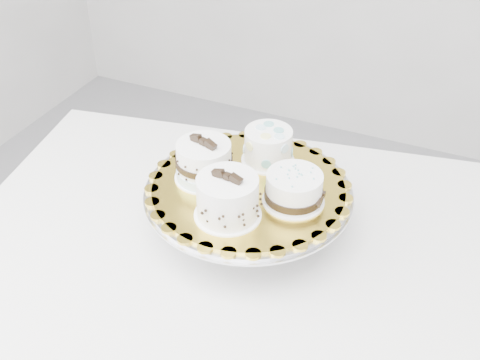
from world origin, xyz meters
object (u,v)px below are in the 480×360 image
at_px(cake_board, 248,187).
at_px(cake_swirl, 228,198).
at_px(cake_ribbon, 294,189).
at_px(cake_dots, 268,146).
at_px(cake_banded, 204,163).
at_px(cake_stand, 248,202).
at_px(table, 267,282).

relative_size(cake_board, cake_swirl, 3.03).
bearing_deg(cake_ribbon, cake_dots, 129.75).
xyz_separation_m(cake_banded, cake_dots, (0.09, 0.10, 0.00)).
xyz_separation_m(cake_stand, cake_swirl, (0.00, -0.09, 0.07)).
xyz_separation_m(cake_board, cake_swirl, (0.00, -0.09, 0.04)).
bearing_deg(cake_banded, cake_ribbon, 16.42).
relative_size(cake_stand, cake_swirl, 3.30).
bearing_deg(cake_ribbon, cake_board, 172.39).
bearing_deg(table, cake_ribbon, 33.46).
height_order(cake_swirl, cake_dots, cake_swirl).
distance_m(cake_banded, cake_ribbon, 0.18).
bearing_deg(cake_swirl, cake_banded, 142.76).
height_order(cake_dots, cake_ribbon, cake_dots).
xyz_separation_m(cake_board, cake_ribbon, (0.09, -0.01, 0.03)).
bearing_deg(cake_ribbon, cake_banded, 177.86).
bearing_deg(cake_dots, cake_swirl, -90.08).
relative_size(cake_stand, cake_ribbon, 3.33).
distance_m(cake_stand, cake_ribbon, 0.11).
xyz_separation_m(table, cake_banded, (-0.14, 0.03, 0.22)).
bearing_deg(table, cake_banded, 157.80).
distance_m(cake_swirl, cake_banded, 0.12).
distance_m(cake_stand, cake_swirl, 0.12).
bearing_deg(cake_dots, cake_stand, -90.68).
height_order(cake_stand, cake_swirl, cake_swirl).
xyz_separation_m(cake_board, cake_dots, (0.00, 0.09, 0.04)).
relative_size(cake_banded, cake_ribbon, 1.08).
xyz_separation_m(cake_swirl, cake_dots, (0.00, 0.18, -0.00)).
height_order(cake_board, cake_swirl, cake_swirl).
bearing_deg(cake_dots, cake_banded, -130.69).
relative_size(cake_board, cake_ribbon, 3.07).
height_order(cake_banded, cake_dots, cake_banded).
height_order(cake_stand, cake_ribbon, cake_ribbon).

